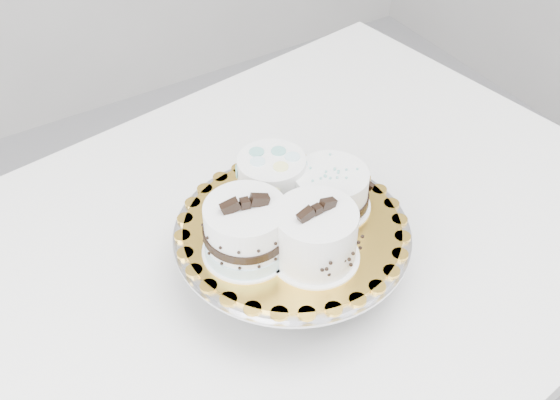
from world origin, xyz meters
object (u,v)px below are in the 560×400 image
cake_swirl (316,236)px  cake_dots (272,178)px  cake_board (292,228)px  cake_banded (246,232)px  cake_stand (292,243)px  table (258,287)px  cake_ribbon (331,190)px

cake_swirl → cake_dots: cake_swirl is taller
cake_board → cake_dots: 0.08m
cake_swirl → cake_banded: (-0.07, 0.06, -0.00)m
cake_stand → cake_swirl: cake_swirl is taller
table → cake_ribbon: 0.22m
cake_stand → cake_ribbon: (0.07, 0.01, 0.06)m
table → cake_ribbon: cake_ribbon is taller
cake_stand → table: bearing=113.6°
cake_banded → cake_ribbon: size_ratio=0.94×
cake_dots → cake_stand: bearing=-102.2°
table → cake_ribbon: size_ratio=10.08×
cake_dots → table: bearing=-169.3°
cake_banded → cake_dots: 0.11m
table → cake_banded: bearing=-136.6°
cake_swirl → cake_banded: size_ratio=0.93×
cake_swirl → cake_banded: bearing=137.7°
cake_swirl → cake_stand: bearing=81.1°
cake_ribbon → cake_banded: bearing=162.9°
cake_board → cake_ribbon: cake_ribbon is taller
cake_swirl → cake_ribbon: bearing=39.5°
cake_swirl → cake_dots: (0.01, 0.13, -0.00)m
table → cake_swirl: bearing=-88.7°
cake_swirl → cake_banded: 0.09m
cake_stand → cake_dots: bearing=83.5°
cake_stand → cake_board: cake_board is taller
cake_board → cake_swirl: cake_swirl is taller
cake_stand → cake_board: 0.03m
cake_dots → cake_ribbon: (0.06, -0.06, -0.01)m
table → cake_stand: 0.15m
cake_board → cake_dots: cake_dots is taller
cake_board → cake_banded: size_ratio=2.35×
cake_banded → cake_ribbon: 0.15m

